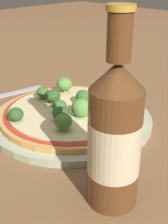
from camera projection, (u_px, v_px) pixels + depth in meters
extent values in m
plane|color=brown|center=(73.00, 124.00, 0.58)|extent=(3.00, 3.00, 0.00)
cylinder|color=#A3B293|center=(71.00, 119.00, 0.58)|extent=(0.30, 0.30, 0.01)
cylinder|color=tan|center=(71.00, 114.00, 0.58)|extent=(0.27, 0.27, 0.01)
cylinder|color=#A83823|center=(71.00, 111.00, 0.58)|extent=(0.25, 0.25, 0.00)
cylinder|color=beige|center=(71.00, 110.00, 0.58)|extent=(0.23, 0.23, 0.00)
cylinder|color=#7A9E5B|center=(59.00, 110.00, 0.56)|extent=(0.01, 0.01, 0.01)
ellipsoid|color=#386628|center=(59.00, 106.00, 0.56)|extent=(0.03, 0.03, 0.02)
cylinder|color=#7A9E5B|center=(53.00, 101.00, 0.60)|extent=(0.01, 0.01, 0.01)
ellipsoid|color=#2D5123|center=(53.00, 96.00, 0.60)|extent=(0.03, 0.03, 0.02)
cylinder|color=#7A9E5B|center=(16.00, 119.00, 0.53)|extent=(0.01, 0.01, 0.01)
ellipsoid|color=#2D5123|center=(16.00, 114.00, 0.53)|extent=(0.03, 0.03, 0.02)
cylinder|color=#7A9E5B|center=(64.00, 90.00, 0.65)|extent=(0.01, 0.01, 0.01)
ellipsoid|color=#568E3D|center=(64.00, 84.00, 0.64)|extent=(0.03, 0.03, 0.03)
cylinder|color=#7A9E5B|center=(61.00, 118.00, 0.53)|extent=(0.01, 0.01, 0.01)
ellipsoid|color=#2D5123|center=(61.00, 113.00, 0.53)|extent=(0.03, 0.03, 0.02)
cylinder|color=#7A9E5B|center=(117.00, 113.00, 0.55)|extent=(0.01, 0.01, 0.01)
ellipsoid|color=#2D5123|center=(118.00, 107.00, 0.54)|extent=(0.03, 0.03, 0.03)
cylinder|color=#7A9E5B|center=(110.00, 102.00, 0.60)|extent=(0.01, 0.01, 0.01)
ellipsoid|color=#568E3D|center=(111.00, 96.00, 0.60)|extent=(0.03, 0.03, 0.03)
cylinder|color=#7A9E5B|center=(83.00, 102.00, 0.59)|extent=(0.01, 0.01, 0.01)
ellipsoid|color=#386628|center=(83.00, 96.00, 0.59)|extent=(0.03, 0.03, 0.02)
cylinder|color=#7A9E5B|center=(82.00, 114.00, 0.55)|extent=(0.01, 0.01, 0.01)
ellipsoid|color=#568E3D|center=(82.00, 108.00, 0.55)|extent=(0.04, 0.04, 0.03)
cylinder|color=#7A9E5B|center=(43.00, 97.00, 0.62)|extent=(0.01, 0.01, 0.01)
ellipsoid|color=#386628|center=(42.00, 92.00, 0.61)|extent=(0.02, 0.02, 0.02)
cylinder|color=#7A9E5B|center=(64.00, 128.00, 0.50)|extent=(0.01, 0.01, 0.01)
ellipsoid|color=#477A33|center=(63.00, 121.00, 0.50)|extent=(0.03, 0.03, 0.03)
cylinder|color=#563319|center=(114.00, 149.00, 0.36)|extent=(0.06, 0.06, 0.15)
cylinder|color=#C6B793|center=(114.00, 147.00, 0.36)|extent=(0.06, 0.06, 0.07)
cone|color=#563319|center=(118.00, 76.00, 0.32)|extent=(0.06, 0.06, 0.03)
cylinder|color=#563319|center=(119.00, 37.00, 0.31)|extent=(0.03, 0.03, 0.05)
cylinder|color=#B7892D|center=(121.00, 7.00, 0.29)|extent=(0.03, 0.03, 0.01)
cube|color=#B2B2B7|center=(3.00, 95.00, 0.70)|extent=(0.05, 0.20, 0.00)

